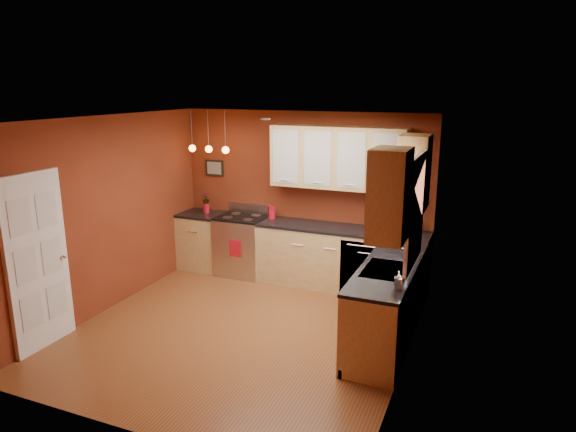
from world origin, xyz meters
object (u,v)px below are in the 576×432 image
at_px(sink, 387,272).
at_px(soap_pump, 399,280).
at_px(coffee_maker, 409,225).
at_px(red_canister, 272,212).
at_px(gas_range, 243,245).

relative_size(sink, soap_pump, 3.71).
distance_m(sink, coffee_maker, 1.64).
bearing_deg(red_canister, sink, -36.84).
distance_m(sink, red_canister, 2.69).
xyz_separation_m(gas_range, coffee_maker, (2.59, 0.13, 0.56)).
xyz_separation_m(sink, soap_pump, (0.22, -0.52, 0.12)).
bearing_deg(red_canister, soap_pump, -41.95).
relative_size(coffee_maker, soap_pump, 1.21).
xyz_separation_m(coffee_maker, soap_pump, (0.25, -2.16, -0.01)).
xyz_separation_m(red_canister, coffee_maker, (2.12, 0.02, 0.01)).
height_order(sink, red_canister, sink).
xyz_separation_m(sink, coffee_maker, (-0.03, 1.63, 0.13)).
relative_size(sink, coffee_maker, 3.06).
bearing_deg(red_canister, gas_range, -166.61).
relative_size(sink, red_canister, 3.56).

